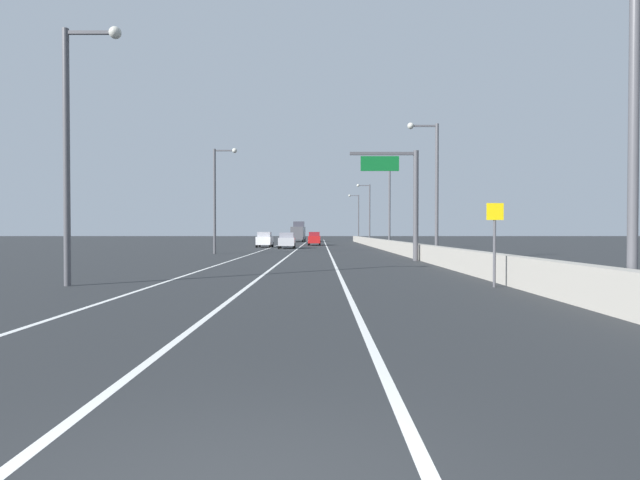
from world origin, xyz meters
name	(u,v)px	position (x,y,z in m)	size (l,w,h in m)	color
ground_plane	(318,246)	(0.00, 64.00, 0.00)	(320.00, 320.00, 0.00)	#26282B
lane_stripe_left	(270,249)	(-5.50, 55.00, 0.00)	(0.16, 130.00, 0.00)	silver
lane_stripe_center	(300,249)	(-2.00, 55.00, 0.00)	(0.16, 130.00, 0.00)	silver
lane_stripe_right	(330,249)	(1.50, 55.00, 0.00)	(0.16, 130.00, 0.00)	silver
jersey_barrier_right	(404,248)	(7.74, 40.00, 0.55)	(0.60, 120.00, 1.10)	#9E998E
overhead_sign_gantry	(407,191)	(6.39, 30.67, 4.73)	(4.68, 0.36, 7.50)	#47474C
speed_advisory_sign	(497,238)	(6.84, 14.40, 1.76)	(0.60, 0.11, 3.00)	#4C4C51
lamp_post_right_near	(626,89)	(7.99, 8.82, 5.45)	(2.14, 0.44, 9.42)	#4C4C51
lamp_post_right_second	(435,181)	(8.31, 30.81, 5.45)	(2.14, 0.44, 9.42)	#4C4C51
lamp_post_right_third	(389,201)	(8.13, 52.80, 5.45)	(2.14, 0.44, 9.42)	#4C4C51
lamp_post_right_fourth	(370,210)	(8.07, 74.78, 5.45)	(2.14, 0.44, 9.42)	#4C4C51
lamp_post_right_fifth	(359,214)	(8.03, 96.77, 5.45)	(2.14, 0.44, 9.42)	#4C4C51
lamp_post_left_near	(77,137)	(-8.34, 14.82, 5.45)	(2.14, 0.44, 9.42)	#4C4C51
lamp_post_left_mid	(220,193)	(-8.51, 41.21, 5.45)	(2.14, 0.44, 9.42)	#4C4C51
car_red_0	(317,239)	(-0.21, 69.70, 0.97)	(1.83, 4.75, 1.95)	red
car_white_1	(267,240)	(-6.45, 60.42, 0.97)	(1.91, 4.09, 1.95)	white
car_silver_2	(289,240)	(-3.33, 56.08, 0.94)	(2.01, 4.39, 1.88)	#B7B7BC
box_truck	(301,232)	(-3.66, 95.02, 1.83)	(2.67, 7.86, 4.02)	#4C4C51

